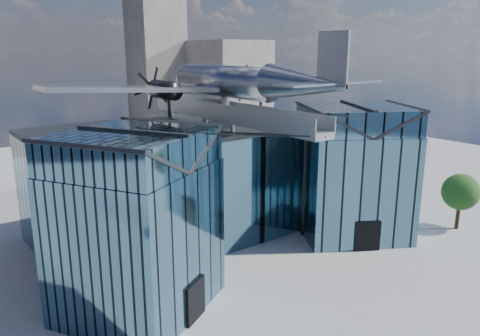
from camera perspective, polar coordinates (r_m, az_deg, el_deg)
ground_plane at (r=38.67m, az=1.83°, el=-10.98°), size 120.00×120.00×0.00m
museum at (r=41.12m, az=-3.23°, el=-1.19°), size 32.88×24.50×17.60m
bg_towers at (r=81.29m, az=-20.58°, el=8.89°), size 77.00×24.50×26.00m
tree_plaza_e at (r=48.06m, az=25.30°, el=-2.67°), size 4.25×4.25×5.33m
tree_side_e at (r=62.41m, az=13.10°, el=1.88°), size 3.92×3.92×5.07m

